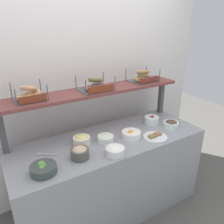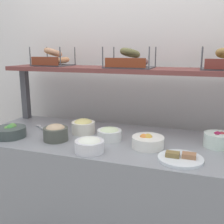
{
  "view_description": "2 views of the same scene",
  "coord_description": "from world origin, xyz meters",
  "views": [
    {
      "loc": [
        -0.96,
        -1.61,
        1.9
      ],
      "look_at": [
        0.07,
        0.07,
        1.09
      ],
      "focal_mm": 35.55,
      "sensor_mm": 36.0,
      "label": 1
    },
    {
      "loc": [
        0.47,
        -1.53,
        1.41
      ],
      "look_at": [
        -0.06,
        0.01,
        1.02
      ],
      "focal_mm": 43.0,
      "sensor_mm": 36.0,
      "label": 2
    }
  ],
  "objects": [
    {
      "name": "bowl_cream_cheese",
      "position": [
        -0.1,
        -0.25,
        0.89
      ],
      "size": [
        0.16,
        0.16,
        0.08
      ],
      "color": "white",
      "rests_on": "deli_counter"
    },
    {
      "name": "bowl_beet_salad",
      "position": [
        0.58,
        0.07,
        0.9
      ],
      "size": [
        0.16,
        0.16,
        0.09
      ],
      "color": "white",
      "rests_on": "deli_counter"
    },
    {
      "name": "bowl_scallion_spread",
      "position": [
        -0.06,
        -0.02,
        0.89
      ],
      "size": [
        0.15,
        0.15,
        0.08
      ],
      "color": "white",
      "rests_on": "deli_counter"
    },
    {
      "name": "bowl_hummus",
      "position": [
        -0.37,
        -0.14,
        0.9
      ],
      "size": [
        0.15,
        0.15,
        0.1
      ],
      "color": "#4C5046",
      "rests_on": "deli_counter"
    },
    {
      "name": "bagel_basket_sesame",
      "position": [
        -0.63,
        0.29,
        1.33
      ],
      "size": [
        0.26,
        0.24,
        0.14
      ],
      "color": "#4C4C51",
      "rests_on": "upper_shelf"
    },
    {
      "name": "bagel_basket_poppy",
      "position": [
        -0.01,
        0.25,
        1.33
      ],
      "size": [
        0.32,
        0.26,
        0.14
      ],
      "color": "#4C4C51",
      "rests_on": "upper_shelf"
    },
    {
      "name": "serving_spoon_near_plate",
      "position": [
        -0.62,
        0.06,
        0.86
      ],
      "size": [
        0.15,
        0.12,
        0.01
      ],
      "color": "#B7B7BC",
      "rests_on": "deli_counter"
    },
    {
      "name": "bowl_veggie_mix",
      "position": [
        -0.69,
        -0.18,
        0.89
      ],
      "size": [
        0.2,
        0.2,
        0.08
      ],
      "color": "#3D4845",
      "rests_on": "deli_counter"
    },
    {
      "name": "shelf_riser_left",
      "position": [
        -0.89,
        0.27,
        1.05
      ],
      "size": [
        0.05,
        0.05,
        0.4
      ],
      "primitive_type": "cube",
      "color": "#4C4C51",
      "rests_on": "deli_counter"
    },
    {
      "name": "bowl_fruit_salad",
      "position": [
        0.19,
        -0.08,
        0.89
      ],
      "size": [
        0.19,
        0.19,
        0.08
      ],
      "color": "white",
      "rests_on": "deli_counter"
    },
    {
      "name": "bowl_egg_salad",
      "position": [
        -0.27,
        0.05,
        0.9
      ],
      "size": [
        0.16,
        0.16,
        0.1
      ],
      "color": "white",
      "rests_on": "deli_counter"
    },
    {
      "name": "upper_shelf",
      "position": [
        0.0,
        0.27,
        1.26
      ],
      "size": [
        1.85,
        0.32,
        0.03
      ],
      "primitive_type": "cube",
      "color": "brown",
      "rests_on": "shelf_riser_left"
    },
    {
      "name": "back_wall",
      "position": [
        0.0,
        0.55,
        1.2
      ],
      "size": [
        3.09,
        0.06,
        2.4
      ],
      "primitive_type": "cube",
      "color": "silver",
      "rests_on": "ground_plane"
    },
    {
      "name": "serving_plate_white",
      "position": [
        0.39,
        -0.2,
        0.86
      ],
      "size": [
        0.23,
        0.23,
        0.04
      ],
      "color": "white",
      "rests_on": "deli_counter"
    },
    {
      "name": "deli_counter",
      "position": [
        0.0,
        0.0,
        0.42
      ],
      "size": [
        1.89,
        0.7,
        0.85
      ],
      "primitive_type": "cube",
      "color": "gray",
      "rests_on": "ground_plane"
    }
  ]
}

